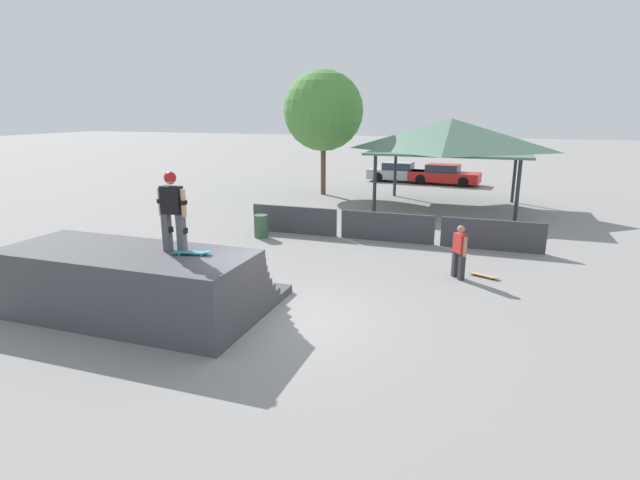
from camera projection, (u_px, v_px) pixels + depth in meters
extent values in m
plane|color=gray|center=(278.00, 322.00, 11.32)|extent=(160.00, 160.00, 0.00)
cube|color=#424247|center=(152.00, 300.00, 12.30)|extent=(5.88, 3.86, 0.20)
cube|color=#424247|center=(142.00, 298.00, 11.90)|extent=(5.88, 3.09, 0.20)
cube|color=#424247|center=(137.00, 293.00, 11.72)|extent=(5.88, 2.81, 0.20)
cube|color=#424247|center=(133.00, 286.00, 11.58)|extent=(5.88, 2.62, 0.20)
cube|color=#424247|center=(131.00, 279.00, 11.47)|extent=(5.88, 2.49, 0.20)
cube|color=#424247|center=(128.00, 271.00, 11.38)|extent=(5.88, 2.39, 0.20)
cube|color=#424247|center=(126.00, 263.00, 11.30)|extent=(5.88, 2.33, 0.20)
cube|color=#424247|center=(125.00, 255.00, 11.23)|extent=(5.88, 2.29, 0.20)
cylinder|color=silver|center=(156.00, 240.00, 12.25)|extent=(5.76, 0.07, 0.07)
cube|color=#4C4C51|center=(181.00, 233.00, 11.01)|extent=(0.16, 0.16, 0.86)
cube|color=black|center=(182.00, 231.00, 11.03)|extent=(0.20, 0.15, 0.13)
cube|color=#4C4C51|center=(167.00, 232.00, 11.13)|extent=(0.16, 0.16, 0.86)
cube|color=black|center=(168.00, 229.00, 11.15)|extent=(0.20, 0.15, 0.13)
cube|color=black|center=(172.00, 200.00, 10.89)|extent=(0.47, 0.23, 0.61)
cylinder|color=tan|center=(183.00, 203.00, 10.81)|extent=(0.11, 0.11, 0.61)
cylinder|color=black|center=(183.00, 202.00, 10.80)|extent=(0.17, 0.17, 0.09)
cylinder|color=tan|center=(161.00, 201.00, 10.99)|extent=(0.11, 0.11, 0.61)
cylinder|color=black|center=(161.00, 201.00, 10.99)|extent=(0.17, 0.17, 0.09)
sphere|color=tan|center=(170.00, 179.00, 10.77)|extent=(0.24, 0.24, 0.24)
sphere|color=#B21919|center=(170.00, 178.00, 10.76)|extent=(0.27, 0.27, 0.27)
cylinder|color=green|center=(203.00, 253.00, 10.94)|extent=(0.06, 0.04, 0.05)
cylinder|color=green|center=(201.00, 255.00, 10.81)|extent=(0.06, 0.04, 0.05)
cylinder|color=green|center=(181.00, 253.00, 10.98)|extent=(0.06, 0.04, 0.05)
cylinder|color=green|center=(179.00, 254.00, 10.85)|extent=(0.06, 0.04, 0.05)
cube|color=teal|center=(191.00, 252.00, 10.88)|extent=(0.83, 0.39, 0.02)
cube|color=teal|center=(208.00, 252.00, 10.85)|extent=(0.14, 0.22, 0.02)
cube|color=#2D2D33|center=(455.00, 264.00, 14.29)|extent=(0.20, 0.20, 0.76)
cube|color=#2D2D33|center=(462.00, 267.00, 13.99)|extent=(0.20, 0.20, 0.76)
cube|color=red|center=(460.00, 243.00, 13.97)|extent=(0.41, 0.46, 0.54)
cylinder|color=#A87A5B|center=(455.00, 242.00, 14.22)|extent=(0.14, 0.14, 0.54)
cylinder|color=#A87A5B|center=(465.00, 247.00, 13.75)|extent=(0.14, 0.14, 0.54)
sphere|color=#A87A5B|center=(461.00, 229.00, 13.87)|extent=(0.21, 0.21, 0.21)
cylinder|color=red|center=(493.00, 277.00, 14.21)|extent=(0.06, 0.05, 0.05)
cylinder|color=red|center=(490.00, 279.00, 14.11)|extent=(0.06, 0.05, 0.05)
cylinder|color=red|center=(476.00, 274.00, 14.54)|extent=(0.06, 0.05, 0.05)
cylinder|color=red|center=(474.00, 275.00, 14.44)|extent=(0.06, 0.05, 0.05)
cube|color=tan|center=(483.00, 275.00, 14.31)|extent=(0.81, 0.51, 0.02)
cube|color=tan|center=(496.00, 277.00, 14.06)|extent=(0.17, 0.22, 0.02)
cube|color=#3D3D42|center=(294.00, 220.00, 19.26)|extent=(3.41, 0.12, 1.05)
cube|color=#3D3D42|center=(387.00, 227.00, 18.11)|extent=(3.41, 0.12, 1.05)
cube|color=#3D3D42|center=(492.00, 235.00, 16.96)|extent=(3.41, 0.12, 1.05)
cylinder|color=#2D2D33|center=(375.00, 184.00, 22.88)|extent=(0.16, 0.16, 2.67)
cylinder|color=#2D2D33|center=(518.00, 191.00, 20.93)|extent=(0.16, 0.16, 2.67)
cylinder|color=#2D2D33|center=(395.00, 172.00, 27.41)|extent=(0.16, 0.16, 2.67)
cylinder|color=#2D2D33|center=(514.00, 177.00, 25.47)|extent=(0.16, 0.16, 2.67)
cube|color=#4C705B|center=(450.00, 151.00, 23.82)|extent=(7.22, 5.83, 0.10)
pyramid|color=#4C705B|center=(451.00, 134.00, 23.62)|extent=(7.07, 5.72, 1.48)
cylinder|color=brown|center=(323.00, 167.00, 27.87)|extent=(0.28, 0.28, 3.03)
sphere|color=#4C893D|center=(323.00, 111.00, 27.09)|extent=(4.34, 4.34, 4.34)
cylinder|color=#385B3D|center=(261.00, 226.00, 18.68)|extent=(0.52, 0.52, 0.85)
cube|color=#A8AAAF|center=(399.00, 174.00, 33.08)|extent=(4.17, 1.80, 0.62)
cube|color=#283342|center=(398.00, 166.00, 32.98)|extent=(1.96, 1.45, 0.46)
cube|color=#A8AAAF|center=(398.00, 163.00, 32.92)|extent=(1.87, 1.41, 0.04)
cylinder|color=black|center=(420.00, 176.00, 33.34)|extent=(0.65, 0.23, 0.64)
cylinder|color=black|center=(416.00, 179.00, 32.02)|extent=(0.65, 0.23, 0.64)
cylinder|color=black|center=(384.00, 175.00, 34.23)|extent=(0.65, 0.23, 0.64)
cylinder|color=black|center=(378.00, 177.00, 32.90)|extent=(0.65, 0.23, 0.64)
cube|color=red|center=(444.00, 177.00, 31.84)|extent=(4.53, 2.09, 0.62)
cube|color=#283342|center=(443.00, 168.00, 31.76)|extent=(2.17, 1.58, 0.46)
cube|color=red|center=(443.00, 165.00, 31.70)|extent=(2.07, 1.53, 0.04)
cylinder|color=black|center=(467.00, 179.00, 31.97)|extent=(0.66, 0.27, 0.64)
cylinder|color=black|center=(463.00, 182.00, 30.69)|extent=(0.66, 0.27, 0.64)
cylinder|color=black|center=(426.00, 177.00, 33.08)|extent=(0.66, 0.27, 0.64)
cylinder|color=black|center=(421.00, 180.00, 31.80)|extent=(0.66, 0.27, 0.64)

